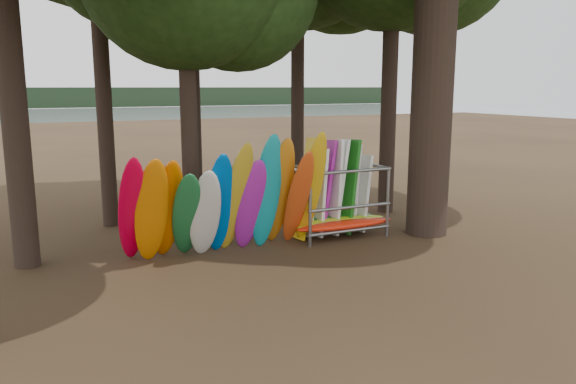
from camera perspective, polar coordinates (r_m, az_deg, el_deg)
name	(u,v)px	position (r m, az deg, el deg)	size (l,w,h in m)	color
ground	(297,261)	(13.64, 0.88, -7.01)	(120.00, 120.00, 0.00)	#47331E
lake	(75,122)	(72.01, -20.78, 6.67)	(160.00, 160.00, 0.00)	gray
far_shore	(52,98)	(121.82, -22.83, 8.83)	(160.00, 4.00, 4.00)	black
kayak_row	(227,203)	(13.78, -6.25, -1.12)	(5.25, 2.02, 3.20)	red
storage_rack	(336,202)	(15.80, 4.88, -1.05)	(2.99, 1.55, 2.82)	gray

